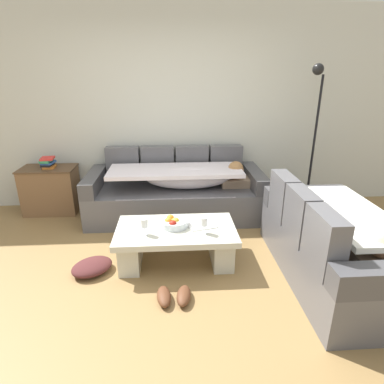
{
  "coord_description": "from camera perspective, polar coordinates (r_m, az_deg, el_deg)",
  "views": [
    {
      "loc": [
        0.07,
        -2.41,
        1.85
      ],
      "look_at": [
        0.29,
        1.03,
        0.55
      ],
      "focal_mm": 29.94,
      "sensor_mm": 36.0,
      "label": 1
    }
  ],
  "objects": [
    {
      "name": "wine_glass_near_right",
      "position": [
        3.09,
        2.14,
        -5.39
      ],
      "size": [
        0.07,
        0.07,
        0.17
      ],
      "color": "silver",
      "rests_on": "coffee_table"
    },
    {
      "name": "wine_glass_near_left",
      "position": [
        3.1,
        -8.49,
        -5.57
      ],
      "size": [
        0.07,
        0.07,
        0.17
      ],
      "color": "silver",
      "rests_on": "coffee_table"
    },
    {
      "name": "couch_along_wall",
      "position": [
        4.32,
        -2.46,
        -0.0
      ],
      "size": [
        2.3,
        0.92,
        0.88
      ],
      "color": "#545457",
      "rests_on": "ground_plane"
    },
    {
      "name": "pair_of_shoes",
      "position": [
        2.89,
        -3.25,
        -18.02
      ],
      "size": [
        0.32,
        0.28,
        0.09
      ],
      "color": "#59331E",
      "rests_on": "ground_plane"
    },
    {
      "name": "open_magazine",
      "position": [
        3.29,
        1.77,
        -5.87
      ],
      "size": [
        0.32,
        0.27,
        0.01
      ],
      "primitive_type": "cube",
      "rotation": [
        0.0,
        0.0,
        0.24
      ],
      "color": "white",
      "rests_on": "coffee_table"
    },
    {
      "name": "floor_lamp",
      "position": [
        4.62,
        20.78,
        10.17
      ],
      "size": [
        0.33,
        0.31,
        1.95
      ],
      "color": "black",
      "rests_on": "ground_plane"
    },
    {
      "name": "couch_near_window",
      "position": [
        3.31,
        24.0,
        -8.65
      ],
      "size": [
        0.92,
        1.76,
        0.88
      ],
      "rotation": [
        0.0,
        0.0,
        1.57
      ],
      "color": "#545457",
      "rests_on": "ground_plane"
    },
    {
      "name": "book_stack_on_cabinet",
      "position": [
        4.71,
        -24.29,
        4.81
      ],
      "size": [
        0.18,
        0.22,
        0.14
      ],
      "color": "#B76623",
      "rests_on": "side_cabinet"
    },
    {
      "name": "ground_plane",
      "position": [
        3.04,
        -4.44,
        -16.9
      ],
      "size": [
        14.0,
        14.0,
        0.0
      ],
      "primitive_type": "plane",
      "color": "olive"
    },
    {
      "name": "fruit_bowl",
      "position": [
        3.26,
        -3.27,
        -5.44
      ],
      "size": [
        0.28,
        0.28,
        0.1
      ],
      "color": "silver",
      "rests_on": "coffee_table"
    },
    {
      "name": "crumpled_garment",
      "position": [
        3.37,
        -17.38,
        -12.58
      ],
      "size": [
        0.51,
        0.5,
        0.12
      ],
      "primitive_type": "ellipsoid",
      "rotation": [
        0.0,
        0.0,
        0.67
      ],
      "color": "#4C2323",
      "rests_on": "ground_plane"
    },
    {
      "name": "coffee_table",
      "position": [
        3.3,
        -2.85,
        -8.63
      ],
      "size": [
        1.2,
        0.68,
        0.38
      ],
      "color": "beige",
      "rests_on": "ground_plane"
    },
    {
      "name": "back_wall",
      "position": [
        4.59,
        -4.72,
        14.31
      ],
      "size": [
        9.0,
        0.1,
        2.7
      ],
      "primitive_type": "cube",
      "color": "beige",
      "rests_on": "ground_plane"
    },
    {
      "name": "side_cabinet",
      "position": [
        4.83,
        -23.82,
        0.34
      ],
      "size": [
        0.72,
        0.44,
        0.64
      ],
      "color": "brown",
      "rests_on": "ground_plane"
    }
  ]
}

